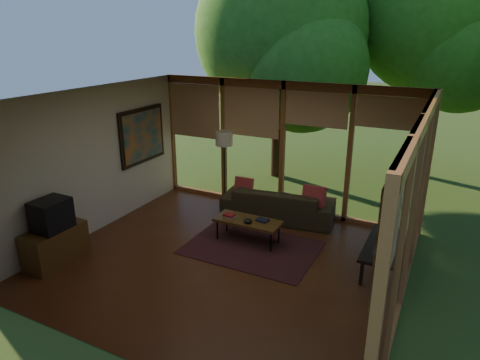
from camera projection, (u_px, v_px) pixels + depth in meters
The scene contains 25 objects.
floor at pixel (225, 261), 7.12m from camera, with size 5.50×5.50×0.00m, color brown.
ceiling at pixel (222, 98), 6.22m from camera, with size 5.50×5.50×0.00m, color silver.
wall_left at pixel (93, 162), 7.84m from camera, with size 0.04×5.00×2.70m, color beige.
wall_front at pixel (110, 256), 4.56m from camera, with size 5.50×0.04×2.70m, color beige.
window_wall_back at pixel (282, 148), 8.77m from camera, with size 5.50×0.12×2.70m, color #9A5B2F.
window_wall_right at pixel (410, 218), 5.50m from camera, with size 0.12×5.00×2.70m, color #9A5B2F.
tree_nw at pixel (281, 33), 10.22m from camera, with size 4.11×4.11×5.64m.
tree_ne at pixel (435, 19), 10.17m from camera, with size 3.64×3.64×5.72m.
rug at pixel (252, 247), 7.54m from camera, with size 2.25×1.59×0.01m, color maroon.
sofa at pixel (278, 203), 8.63m from camera, with size 2.22×0.87×0.65m, color #322C19.
pillow_left at pixel (244, 187), 8.83m from camera, with size 0.38×0.13×0.38m, color maroon.
pillow_right at pixel (314, 198), 8.18m from camera, with size 0.44×0.15×0.44m, color maroon.
ct_book_lower at pixel (229, 217), 7.74m from camera, with size 0.19×0.14×0.03m, color #AEA99E.
ct_book_upper at pixel (229, 215), 7.73m from camera, with size 0.19×0.14×0.03m, color maroon.
ct_book_side at pixel (262, 220), 7.60m from camera, with size 0.21×0.16×0.03m, color black.
ct_bowl at pixel (248, 221), 7.52m from camera, with size 0.16×0.16×0.07m, color black.
media_cabinet at pixel (55, 245), 7.00m from camera, with size 0.50×1.00×0.60m, color brown.
television at pixel (51, 215), 6.81m from camera, with size 0.45×0.55×0.50m, color black.
console_book_a at pixel (382, 253), 6.36m from camera, with size 0.23×0.16×0.08m, color #38635A.
console_book_b at pixel (387, 240), 6.74m from camera, with size 0.24×0.17×0.11m, color maroon.
console_book_c at pixel (391, 231), 7.08m from camera, with size 0.25×0.18×0.07m, color #AEA99E.
floor_lamp at pixel (224, 143), 8.94m from camera, with size 0.36×0.36×1.65m.
coffee_table at pixel (248, 222), 7.65m from camera, with size 1.20×0.50×0.43m.
side_console at pixel (386, 247), 6.73m from camera, with size 0.60×1.40×0.46m.
wall_painting at pixel (142, 135), 8.94m from camera, with size 0.06×1.35×1.15m.
Camera 1 is at (3.06, -5.48, 3.63)m, focal length 32.00 mm.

